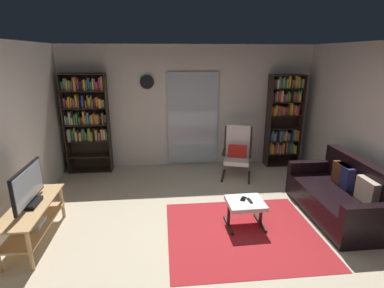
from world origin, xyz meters
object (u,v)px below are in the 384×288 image
Objects in this scene: tv_remote at (250,201)px; cell_phone at (243,199)px; bookshelf_near_tv at (87,116)px; television at (28,188)px; ottoman at (245,205)px; wall_clock at (147,82)px; leather_sofa at (341,196)px; tv_stand at (33,218)px; bookshelf_near_sofa at (284,117)px; lounge_armchair at (237,151)px.

cell_phone is at bearing 130.76° from tv_remote.
television is at bearing -94.24° from bookshelf_near_tv.
wall_clock is (-1.44, 2.58, 1.53)m from ottoman.
tv_remote is (2.93, 0.08, -0.38)m from television.
ottoman is at bearing 168.13° from tv_remote.
tv_stand is at bearing -176.95° from leather_sofa.
bookshelf_near_tv is 1.18× the size of leather_sofa.
television is at bearing -150.40° from bookshelf_near_sofa.
bookshelf_near_tv reaches higher than ottoman.
lounge_armchair reaches higher than ottoman.
ottoman is (2.88, 0.09, -0.45)m from television.
leather_sofa is at bearing 31.53° from cell_phone.
bookshelf_near_tv is 2.00× the size of lounge_armchair.
television is 2.96m from tv_remote.
tv_remote is 3.32m from wall_clock.
tv_remote is (0.06, -0.01, 0.08)m from ottoman.
lounge_armchair is at bearing -10.82° from bookshelf_near_tv.
cell_phone is 0.48× the size of wall_clock.
lounge_armchair is at bearing -154.93° from bookshelf_near_sofa.
wall_clock is (-2.99, 2.43, 1.53)m from leather_sofa.
cell_phone is (-0.35, -1.79, -0.14)m from lounge_armchair.
tv_remote is 0.50× the size of wall_clock.
leather_sofa is at bearing 5.26° from ottoman.
bookshelf_near_sofa reaches higher than ottoman.
bookshelf_near_tv is at bearing 133.22° from tv_remote.
bookshelf_near_tv is at bearing 169.18° from lounge_armchair.
cell_phone is at bearing -41.54° from bookshelf_near_tv.
lounge_armchair is at bearing -22.11° from wall_clock.
wall_clock reaches higher than tv_remote.
tv_remote is at bearing 1.53° from television.
ottoman is 3.80× the size of cell_phone.
ottoman is at bearing -121.75° from bookshelf_near_sofa.
bookshelf_near_sofa is 3.75× the size of ottoman.
television is 3.21m from wall_clock.
bookshelf_near_tv is at bearing 167.15° from cell_phone.
lounge_armchair reaches higher than tv_stand.
television is at bearing -177.05° from leather_sofa.
wall_clock reaches higher than ottoman.
wall_clock is (-1.50, 2.58, 1.45)m from tv_remote.
bookshelf_near_sofa reaches higher than tv_stand.
television is at bearing 75.68° from tv_stand.
television reaches higher than ottoman.
lounge_armchair is 1.92× the size of ottoman.
cell_phone is at bearing 3.00° from television.
lounge_armchair is 1.83m from cell_phone.
lounge_armchair is at bearing 31.21° from tv_stand.
ottoman is at bearing 1.70° from television.
bookshelf_near_sofa is at bearing 54.15° from tv_remote.
bookshelf_near_sofa is (4.35, 2.47, 0.31)m from television.
tv_stand is 2.94m from tv_remote.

